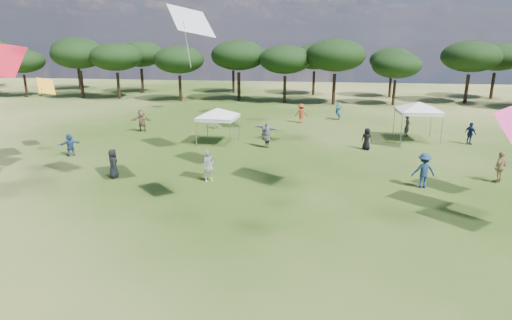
{
  "coord_description": "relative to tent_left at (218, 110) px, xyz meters",
  "views": [
    {
      "loc": [
        1.12,
        -7.23,
        7.74
      ],
      "look_at": [
        -0.71,
        6.0,
        3.87
      ],
      "focal_mm": 30.0,
      "sensor_mm": 36.0,
      "label": 1
    }
  ],
  "objects": [
    {
      "name": "tree_line",
      "position": [
        8.37,
        24.04,
        2.87
      ],
      "size": [
        108.78,
        17.63,
        7.77
      ],
      "color": "black",
      "rests_on": "ground"
    },
    {
      "name": "tent_left",
      "position": [
        0.0,
        0.0,
        0.0
      ],
      "size": [
        5.52,
        5.52,
        2.98
      ],
      "rotation": [
        0.0,
        0.0,
        -0.07
      ],
      "color": "gray",
      "rests_on": "ground"
    },
    {
      "name": "tent_right",
      "position": [
        14.91,
        3.04,
        0.31
      ],
      "size": [
        6.16,
        6.16,
        3.29
      ],
      "rotation": [
        0.0,
        0.0,
        0.02
      ],
      "color": "gray",
      "rests_on": "ground"
    },
    {
      "name": "festival_crowd",
      "position": [
        4.68,
        0.65,
        -1.68
      ],
      "size": [
        28.79,
        21.19,
        1.91
      ],
      "color": "navy",
      "rests_on": "ground"
    }
  ]
}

